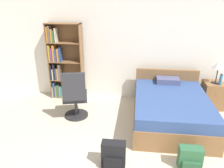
{
  "coord_description": "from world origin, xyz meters",
  "views": [
    {
      "loc": [
        -0.09,
        -1.87,
        2.35
      ],
      "look_at": [
        -0.56,
        1.98,
        0.81
      ],
      "focal_mm": 35.0,
      "sensor_mm": 36.0,
      "label": 1
    }
  ],
  "objects_px": {
    "office_chair": "(75,97)",
    "table_lamp": "(219,66)",
    "water_bottle": "(221,80)",
    "bed": "(170,108)",
    "nightstand": "(213,95)",
    "backpack_green": "(190,159)",
    "bookshelf": "(61,62)",
    "backpack_black": "(113,155)"
  },
  "relations": [
    {
      "from": "table_lamp",
      "to": "backpack_green",
      "type": "height_order",
      "value": "table_lamp"
    },
    {
      "from": "bed",
      "to": "water_bottle",
      "type": "distance_m",
      "value": 1.35
    },
    {
      "from": "water_bottle",
      "to": "backpack_black",
      "type": "relative_size",
      "value": 0.6
    },
    {
      "from": "water_bottle",
      "to": "backpack_green",
      "type": "distance_m",
      "value": 2.26
    },
    {
      "from": "office_chair",
      "to": "table_lamp",
      "type": "distance_m",
      "value": 3.13
    },
    {
      "from": "office_chair",
      "to": "table_lamp",
      "type": "relative_size",
      "value": 2.13
    },
    {
      "from": "backpack_black",
      "to": "office_chair",
      "type": "bearing_deg",
      "value": 125.68
    },
    {
      "from": "bookshelf",
      "to": "backpack_black",
      "type": "height_order",
      "value": "bookshelf"
    },
    {
      "from": "water_bottle",
      "to": "backpack_black",
      "type": "xyz_separation_m",
      "value": [
        -2.09,
        -2.07,
        -0.51
      ]
    },
    {
      "from": "table_lamp",
      "to": "water_bottle",
      "type": "bearing_deg",
      "value": -62.55
    },
    {
      "from": "office_chair",
      "to": "table_lamp",
      "type": "xyz_separation_m",
      "value": [
        2.96,
        0.88,
        0.49
      ]
    },
    {
      "from": "backpack_green",
      "to": "backpack_black",
      "type": "height_order",
      "value": "backpack_black"
    },
    {
      "from": "nightstand",
      "to": "table_lamp",
      "type": "height_order",
      "value": "table_lamp"
    },
    {
      "from": "nightstand",
      "to": "backpack_green",
      "type": "relative_size",
      "value": 1.69
    },
    {
      "from": "office_chair",
      "to": "backpack_green",
      "type": "xyz_separation_m",
      "value": [
        2.05,
        -1.2,
        -0.32
      ]
    },
    {
      "from": "table_lamp",
      "to": "office_chair",
      "type": "bearing_deg",
      "value": -163.4
    },
    {
      "from": "bookshelf",
      "to": "table_lamp",
      "type": "height_order",
      "value": "bookshelf"
    },
    {
      "from": "water_bottle",
      "to": "office_chair",
      "type": "bearing_deg",
      "value": -165.65
    },
    {
      "from": "nightstand",
      "to": "backpack_green",
      "type": "bearing_deg",
      "value": -113.4
    },
    {
      "from": "water_bottle",
      "to": "backpack_green",
      "type": "relative_size",
      "value": 0.71
    },
    {
      "from": "office_chair",
      "to": "water_bottle",
      "type": "bearing_deg",
      "value": 14.35
    },
    {
      "from": "backpack_green",
      "to": "water_bottle",
      "type": "bearing_deg",
      "value": 63.76
    },
    {
      "from": "nightstand",
      "to": "backpack_black",
      "type": "bearing_deg",
      "value": -132.76
    },
    {
      "from": "bed",
      "to": "backpack_black",
      "type": "xyz_separation_m",
      "value": [
        -0.98,
        -1.42,
        -0.1
      ]
    },
    {
      "from": "bookshelf",
      "to": "bed",
      "type": "distance_m",
      "value": 2.74
    },
    {
      "from": "nightstand",
      "to": "water_bottle",
      "type": "distance_m",
      "value": 0.44
    },
    {
      "from": "nightstand",
      "to": "office_chair",
      "type": "bearing_deg",
      "value": -163.23
    },
    {
      "from": "bookshelf",
      "to": "bed",
      "type": "bearing_deg",
      "value": -19.78
    },
    {
      "from": "bookshelf",
      "to": "water_bottle",
      "type": "bearing_deg",
      "value": -4.03
    },
    {
      "from": "bookshelf",
      "to": "backpack_green",
      "type": "relative_size",
      "value": 5.21
    },
    {
      "from": "office_chair",
      "to": "backpack_green",
      "type": "distance_m",
      "value": 2.39
    },
    {
      "from": "table_lamp",
      "to": "bed",
      "type": "bearing_deg",
      "value": -144.11
    },
    {
      "from": "bed",
      "to": "backpack_green",
      "type": "xyz_separation_m",
      "value": [
        0.14,
        -1.32,
        -0.13
      ]
    },
    {
      "from": "table_lamp",
      "to": "bookshelf",
      "type": "bearing_deg",
      "value": 177.67
    },
    {
      "from": "office_chair",
      "to": "table_lamp",
      "type": "bearing_deg",
      "value": 16.6
    },
    {
      "from": "table_lamp",
      "to": "backpack_green",
      "type": "distance_m",
      "value": 2.42
    },
    {
      "from": "bookshelf",
      "to": "backpack_black",
      "type": "xyz_separation_m",
      "value": [
        1.54,
        -2.32,
        -0.72
      ]
    },
    {
      "from": "bookshelf",
      "to": "backpack_black",
      "type": "distance_m",
      "value": 2.88
    },
    {
      "from": "backpack_green",
      "to": "bed",
      "type": "bearing_deg",
      "value": 95.88
    },
    {
      "from": "nightstand",
      "to": "table_lamp",
      "type": "distance_m",
      "value": 0.69
    },
    {
      "from": "bed",
      "to": "office_chair",
      "type": "height_order",
      "value": "office_chair"
    },
    {
      "from": "backpack_green",
      "to": "table_lamp",
      "type": "bearing_deg",
      "value": 66.29
    }
  ]
}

